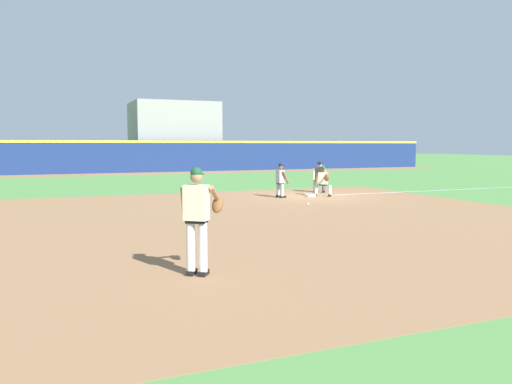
{
  "coord_description": "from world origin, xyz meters",
  "views": [
    {
      "loc": [
        -10.38,
        -19.03,
        2.23
      ],
      "look_at": [
        -5.7,
        -7.65,
        1.06
      ],
      "focal_mm": 35.0,
      "sensor_mm": 36.0,
      "label": 1
    }
  ],
  "objects_px": {
    "baseball": "(308,204)",
    "baserunner": "(281,179)",
    "pitcher": "(198,214)",
    "umpire": "(320,176)",
    "first_base_bag": "(310,195)",
    "first_baseman": "(323,180)"
  },
  "relations": [
    {
      "from": "baseball",
      "to": "umpire",
      "type": "distance_m",
      "value": 5.1
    },
    {
      "from": "pitcher",
      "to": "baserunner",
      "type": "xyz_separation_m",
      "value": [
        6.69,
        10.94,
        -0.27
      ]
    },
    {
      "from": "pitcher",
      "to": "first_base_bag",
      "type": "bearing_deg",
      "value": 53.41
    },
    {
      "from": "baserunner",
      "to": "umpire",
      "type": "distance_m",
      "value": 2.97
    },
    {
      "from": "baseball",
      "to": "baserunner",
      "type": "relative_size",
      "value": 0.05
    },
    {
      "from": "pitcher",
      "to": "umpire",
      "type": "bearing_deg",
      "value": 52.75
    },
    {
      "from": "first_base_bag",
      "to": "umpire",
      "type": "distance_m",
      "value": 2.0
    },
    {
      "from": "baseball",
      "to": "umpire",
      "type": "xyz_separation_m",
      "value": [
        2.85,
        4.16,
        0.76
      ]
    },
    {
      "from": "pitcher",
      "to": "first_baseman",
      "type": "distance_m",
      "value": 13.72
    },
    {
      "from": "baseball",
      "to": "first_baseman",
      "type": "distance_m",
      "value": 3.39
    },
    {
      "from": "first_baseman",
      "to": "pitcher",
      "type": "bearing_deg",
      "value": -128.89
    },
    {
      "from": "baserunner",
      "to": "pitcher",
      "type": "bearing_deg",
      "value": -121.47
    },
    {
      "from": "baseball",
      "to": "umpire",
      "type": "height_order",
      "value": "umpire"
    },
    {
      "from": "pitcher",
      "to": "umpire",
      "type": "xyz_separation_m",
      "value": [
        9.34,
        12.28,
        -0.27
      ]
    },
    {
      "from": "umpire",
      "to": "first_base_bag",
      "type": "bearing_deg",
      "value": -132.07
    },
    {
      "from": "pitcher",
      "to": "first_baseman",
      "type": "height_order",
      "value": "pitcher"
    },
    {
      "from": "pitcher",
      "to": "umpire",
      "type": "distance_m",
      "value": 15.43
    },
    {
      "from": "first_baseman",
      "to": "first_base_bag",
      "type": "bearing_deg",
      "value": 155.59
    },
    {
      "from": "first_baseman",
      "to": "umpire",
      "type": "distance_m",
      "value": 1.77
    },
    {
      "from": "first_base_bag",
      "to": "baserunner",
      "type": "distance_m",
      "value": 1.59
    },
    {
      "from": "baseball",
      "to": "pitcher",
      "type": "height_order",
      "value": "pitcher"
    },
    {
      "from": "umpire",
      "to": "pitcher",
      "type": "bearing_deg",
      "value": -127.25
    }
  ]
}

